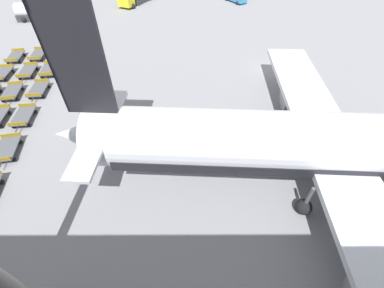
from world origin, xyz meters
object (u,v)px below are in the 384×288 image
baggage_dolly_row_mid_b_col_d (23,116)px  baggage_dolly_row_near_col_a (15,57)px  fuel_tanker_secondary (42,12)px  baggage_dolly_row_mid_a_col_b (28,71)px  baggage_dolly_row_mid_b_col_a (57,54)px  baggage_dolly_row_mid_b_col_e (7,149)px  baggage_dolly_row_near_col_b (2,74)px  baggage_dolly_row_mid_b_col_b (49,70)px  airplane (351,146)px  baggage_dolly_row_mid_a_col_a (38,55)px  baggage_dolly_row_mid_a_col_c (12,92)px  baggage_dolly_row_mid_b_col_c (38,90)px

baggage_dolly_row_mid_b_col_d → baggage_dolly_row_near_col_a: bearing=-151.2°
fuel_tanker_secondary → baggage_dolly_row_mid_a_col_b: (18.55, 5.64, -0.77)m
fuel_tanker_secondary → baggage_dolly_row_mid_b_col_a: bearing=27.7°
baggage_dolly_row_mid_b_col_a → baggage_dolly_row_mid_b_col_e: (17.22, 2.35, 0.00)m
baggage_dolly_row_mid_b_col_a → fuel_tanker_secondary: bearing=-152.3°
baggage_dolly_row_near_col_b → baggage_dolly_row_mid_b_col_e: (12.21, 6.79, 0.00)m
fuel_tanker_secondary → baggage_dolly_row_mid_b_col_b: fuel_tanker_secondary is taller
airplane → baggage_dolly_row_mid_a_col_b: 33.61m
baggage_dolly_row_mid_a_col_a → fuel_tanker_secondary: bearing=-160.6°
airplane → baggage_dolly_row_mid_a_col_c: (-11.01, -29.40, -2.93)m
baggage_dolly_row_mid_a_col_a → baggage_dolly_row_mid_b_col_b: same height
fuel_tanker_secondary → baggage_dolly_row_mid_b_col_a: 15.90m
baggage_dolly_row_near_col_b → baggage_dolly_row_mid_a_col_c: 4.90m
airplane → baggage_dolly_row_near_col_b: (-14.87, -32.42, -2.93)m
baggage_dolly_row_near_col_a → fuel_tanker_secondary: bearing=-170.9°
baggage_dolly_row_mid_b_col_b → baggage_dolly_row_mid_b_col_d: 8.87m
baggage_dolly_row_mid_a_col_c → baggage_dolly_row_mid_b_col_c: size_ratio=1.01×
baggage_dolly_row_mid_b_col_a → baggage_dolly_row_mid_b_col_e: 17.38m
baggage_dolly_row_mid_a_col_b → baggage_dolly_row_near_col_b: bearing=-79.0°
baggage_dolly_row_near_col_a → baggage_dolly_row_mid_b_col_d: 13.93m
airplane → baggage_dolly_row_mid_a_col_c: bearing=-110.5°
baggage_dolly_row_mid_a_col_c → baggage_dolly_row_mid_b_col_a: (-8.87, 1.41, 0.00)m
baggage_dolly_row_near_col_b → baggage_dolly_row_mid_b_col_a: 6.70m
baggage_dolly_row_near_col_a → baggage_dolly_row_mid_b_col_e: same height
baggage_dolly_row_near_col_a → baggage_dolly_row_mid_b_col_d: same height
baggage_dolly_row_mid_b_col_c → airplane: bearing=66.8°
airplane → baggage_dolly_row_mid_b_col_a: size_ratio=10.96×
baggage_dolly_row_mid_b_col_c → baggage_dolly_row_mid_b_col_d: bearing=6.6°
baggage_dolly_row_near_col_b → baggage_dolly_row_mid_b_col_e: same height
fuel_tanker_secondary → baggage_dolly_row_mid_a_col_b: size_ratio=2.48×
baggage_dolly_row_mid_a_col_a → baggage_dolly_row_mid_b_col_a: 2.37m
baggage_dolly_row_mid_a_col_c → baggage_dolly_row_near_col_b: bearing=-141.9°
baggage_dolly_row_mid_b_col_b → baggage_dolly_row_mid_a_col_c: bearing=-22.9°
airplane → baggage_dolly_row_mid_b_col_d: airplane is taller
baggage_dolly_row_mid_a_col_b → baggage_dolly_row_mid_b_col_c: size_ratio=1.00×
fuel_tanker_secondary → baggage_dolly_row_mid_b_col_c: fuel_tanker_secondary is taller
baggage_dolly_row_mid_b_col_c → baggage_dolly_row_mid_b_col_d: 4.60m
airplane → baggage_dolly_row_near_col_a: airplane is taller
baggage_dolly_row_near_col_b → baggage_dolly_row_mid_b_col_a: bearing=138.5°
airplane → baggage_dolly_row_mid_b_col_d: size_ratio=10.97×
baggage_dolly_row_mid_a_col_b → baggage_dolly_row_mid_a_col_c: 4.39m
baggage_dolly_row_mid_a_col_c → baggage_dolly_row_mid_b_col_b: (-4.73, 2.00, 0.00)m
airplane → baggage_dolly_row_mid_a_col_c: size_ratio=10.94×
baggage_dolly_row_mid_b_col_b → baggage_dolly_row_mid_b_col_d: same height
airplane → baggage_dolly_row_mid_b_col_c: airplane is taller
baggage_dolly_row_mid_a_col_a → baggage_dolly_row_mid_b_col_c: same height
baggage_dolly_row_mid_b_col_c → baggage_dolly_row_mid_a_col_b: bearing=-143.1°
baggage_dolly_row_near_col_a → baggage_dolly_row_near_col_b: 4.32m
baggage_dolly_row_mid_a_col_c → baggage_dolly_row_mid_b_col_d: (4.07, 3.11, 0.00)m
baggage_dolly_row_near_col_b → baggage_dolly_row_mid_b_col_e: size_ratio=0.99×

